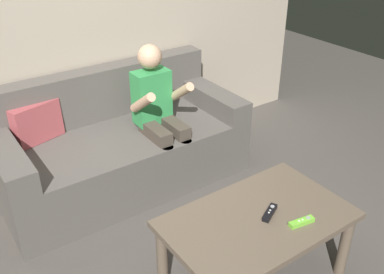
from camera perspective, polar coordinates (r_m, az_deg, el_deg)
name	(u,v)px	position (r m, az deg, el deg)	size (l,w,h in m)	color
wall_back	(77,1)	(3.19, -14.83, 16.86)	(4.08, 0.05, 2.50)	#B2A38E
couch	(119,146)	(3.20, -9.60, -1.16)	(1.74, 0.80, 0.80)	#56514C
person_seated_on_couch	(159,110)	(3.02, -4.37, 3.51)	(0.36, 0.44, 1.02)	#4C4238
coffee_table	(257,227)	(2.33, 8.57, -11.64)	(0.97, 0.60, 0.44)	brown
game_remote_black_near_edge	(270,213)	(2.31, 10.20, -9.77)	(0.14, 0.10, 0.03)	black
game_remote_lime_center	(302,222)	(2.28, 14.23, -10.78)	(0.14, 0.06, 0.03)	#72C638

